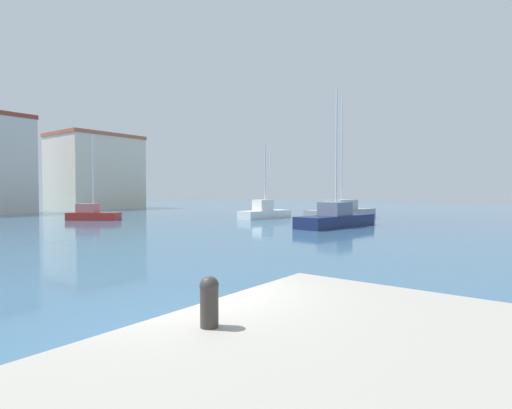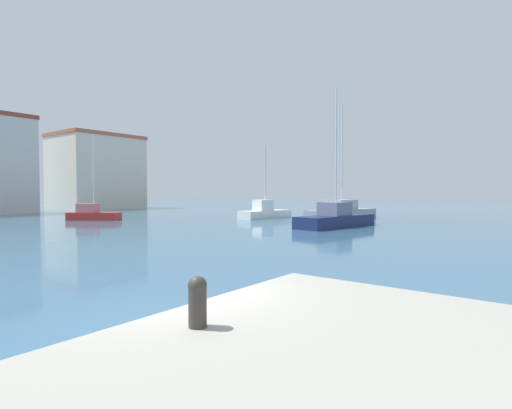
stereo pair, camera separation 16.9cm
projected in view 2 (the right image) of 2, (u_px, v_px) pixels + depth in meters
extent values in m
plane|color=#38607F|center=(151.00, 225.00, 30.93)|extent=(160.00, 160.00, 0.00)
cylinder|color=#38332D|center=(198.00, 306.00, 4.98)|extent=(0.23, 0.23, 0.52)
sphere|color=#38332D|center=(197.00, 286.00, 4.97)|extent=(0.24, 0.24, 0.24)
cube|color=gray|center=(342.00, 214.00, 37.78)|extent=(8.56, 3.60, 0.93)
cube|color=#ADB0B5|center=(342.00, 205.00, 37.75)|extent=(3.13, 2.14, 0.90)
cylinder|color=silver|center=(342.00, 158.00, 37.60)|extent=(0.12, 0.12, 9.69)
cylinder|color=silver|center=(332.00, 200.00, 36.69)|extent=(2.89, 0.47, 0.08)
cube|color=#19234C|center=(336.00, 221.00, 29.57)|extent=(7.56, 3.15, 0.86)
cube|color=slate|center=(334.00, 209.00, 29.43)|extent=(2.19, 2.03, 0.97)
cylinder|color=silver|center=(336.00, 151.00, 29.40)|extent=(0.12, 0.12, 9.34)
cube|color=white|center=(265.00, 214.00, 39.14)|extent=(5.80, 2.70, 0.76)
cube|color=silver|center=(263.00, 205.00, 38.91)|extent=(1.83, 1.57, 1.04)
cylinder|color=silver|center=(265.00, 178.00, 39.02)|extent=(0.12, 0.12, 6.37)
cube|color=#B22823|center=(94.00, 216.00, 36.68)|extent=(3.71, 4.69, 0.69)
cube|color=#C4716E|center=(88.00, 208.00, 36.70)|extent=(1.88, 2.07, 0.81)
cylinder|color=silver|center=(93.00, 174.00, 36.55)|extent=(0.12, 0.12, 7.02)
cube|color=beige|center=(97.00, 174.00, 61.05)|extent=(11.42, 9.31, 10.57)
cube|color=#B25B42|center=(96.00, 137.00, 60.86)|extent=(11.65, 9.49, 0.50)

